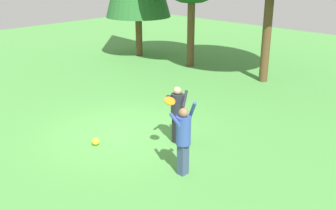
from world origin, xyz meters
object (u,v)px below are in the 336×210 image
(person_catcher, at_px, (177,110))
(ball_yellow, at_px, (96,141))
(person_thrower, at_px, (183,135))
(frisbee, at_px, (170,101))

(person_catcher, height_order, ball_yellow, person_catcher)
(person_thrower, height_order, person_catcher, person_thrower)
(frisbee, relative_size, ball_yellow, 1.56)
(ball_yellow, bearing_deg, frisbee, 26.35)
(person_catcher, bearing_deg, ball_yellow, -71.24)
(ball_yellow, bearing_deg, person_catcher, 48.87)
(frisbee, xyz_separation_m, ball_yellow, (-1.87, -0.93, -1.38))
(frisbee, bearing_deg, person_thrower, -27.47)
(person_catcher, xyz_separation_m, frisbee, (0.42, -0.73, 0.55))
(person_catcher, bearing_deg, frisbee, -0.00)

